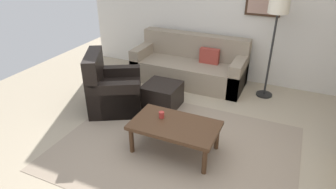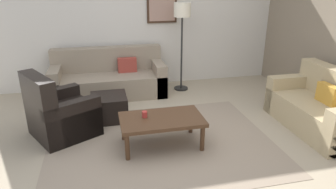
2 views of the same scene
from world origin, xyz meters
TOP-DOWN VIEW (x-y plane):
  - ground_plane at (0.00, 0.00)m, footprint 8.00×8.00m
  - rear_partition at (0.00, 2.60)m, footprint 6.00×0.12m
  - area_rug at (0.00, 0.00)m, footprint 3.06×2.38m
  - couch_main at (-0.59, 2.11)m, footprint 2.11×0.87m
  - couch_loveseat at (2.47, -0.09)m, footprint 0.84×1.59m
  - armchair_leather at (-1.38, 0.54)m, footprint 1.09×1.09m
  - ottoman at (-0.65, 0.94)m, footprint 0.56×0.56m
  - coffee_table at (-0.00, -0.05)m, footprint 1.10×0.64m
  - cup at (-0.22, 0.01)m, footprint 0.07×0.07m
  - lamp_standing at (0.84, 2.05)m, footprint 0.32×0.32m
  - framed_artwork at (0.55, 2.51)m, footprint 0.60×0.04m

SIDE VIEW (x-z plane):
  - ground_plane at x=0.00m, z-range 0.00..0.00m
  - area_rug at x=0.00m, z-range 0.00..0.01m
  - ottoman at x=-0.65m, z-range 0.00..0.40m
  - couch_main at x=-0.59m, z-range -0.14..0.74m
  - couch_loveseat at x=2.47m, z-range -0.14..0.74m
  - armchair_leather at x=-1.38m, z-range -0.17..0.78m
  - coffee_table at x=0.00m, z-range 0.15..0.56m
  - cup at x=-0.22m, z-range 0.41..0.50m
  - rear_partition at x=0.00m, z-range 0.00..2.80m
  - lamp_standing at x=0.84m, z-range 0.55..2.26m
  - framed_artwork at x=0.55m, z-range 1.28..1.78m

